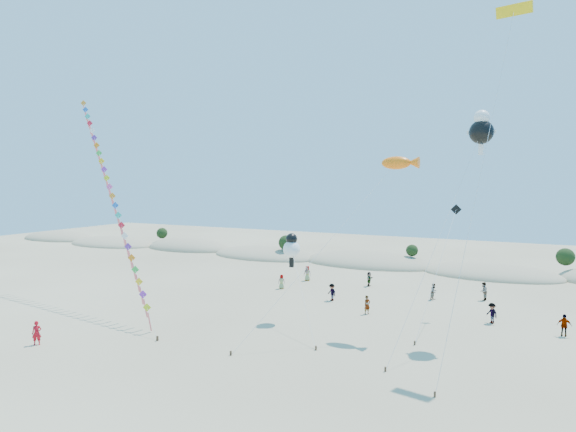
{
  "coord_description": "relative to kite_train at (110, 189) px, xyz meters",
  "views": [
    {
      "loc": [
        19.73,
        -19.42,
        11.55
      ],
      "look_at": [
        3.02,
        14.0,
        8.83
      ],
      "focal_mm": 30.0,
      "sensor_mm": 36.0,
      "label": 1
    }
  ],
  "objects": [
    {
      "name": "ground",
      "position": [
        14.98,
        -13.08,
        -10.84
      ],
      "size": [
        160.0,
        160.0,
        0.0
      ],
      "primitive_type": "plane",
      "color": "gray",
      "rests_on": "ground"
    },
    {
      "name": "dune_ridge",
      "position": [
        16.04,
        32.05,
        -10.72
      ],
      "size": [
        145.3,
        11.49,
        5.57
      ],
      "color": "gray",
      "rests_on": "ground"
    },
    {
      "name": "kite_train",
      "position": [
        0.0,
        0.0,
        0.0
      ],
      "size": [
        20.94,
        11.85,
        20.75
      ],
      "color": "#3F2D1E",
      "rests_on": "ground"
    },
    {
      "name": "fish_kite",
      "position": [
        25.94,
        4.0,
        2.06
      ],
      "size": [
        10.02,
        10.94,
        13.44
      ],
      "color": "#3F2D1E",
      "rests_on": "ground"
    },
    {
      "name": "cartoon_kite_low",
      "position": [
        17.38,
        2.83,
        -4.72
      ],
      "size": [
        5.44,
        6.5,
        7.28
      ],
      "color": "#3F2D1E",
      "rests_on": "ground"
    },
    {
      "name": "cartoon_kite_high",
      "position": [
        31.51,
        5.42,
        4.47
      ],
      "size": [
        5.27,
        10.8,
        16.73
      ],
      "color": "#3F2D1E",
      "rests_on": "ground"
    },
    {
      "name": "parafoil_kite",
      "position": [
        33.46,
        2.16,
        11.17
      ],
      "size": [
        4.11,
        9.53,
        22.91
      ],
      "color": "#3F2D1E",
      "rests_on": "ground"
    },
    {
      "name": "dark_kite",
      "position": [
        28.84,
        7.82,
        -4.39
      ],
      "size": [
        1.85,
        9.65,
        9.59
      ],
      "color": "#3F2D1E",
      "rests_on": "ground"
    },
    {
      "name": "flyer_foreground",
      "position": [
        4.0,
        -10.74,
        -9.98
      ],
      "size": [
        0.73,
        0.72,
        1.7
      ],
      "primitive_type": "imported",
      "rotation": [
        0.0,
        0.0,
        0.74
      ],
      "color": "red",
      "rests_on": "ground"
    },
    {
      "name": "beachgoers",
      "position": [
        23.92,
        13.31,
        -10.01
      ],
      "size": [
        27.05,
        11.99,
        1.78
      ],
      "color": "slate",
      "rests_on": "ground"
    }
  ]
}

